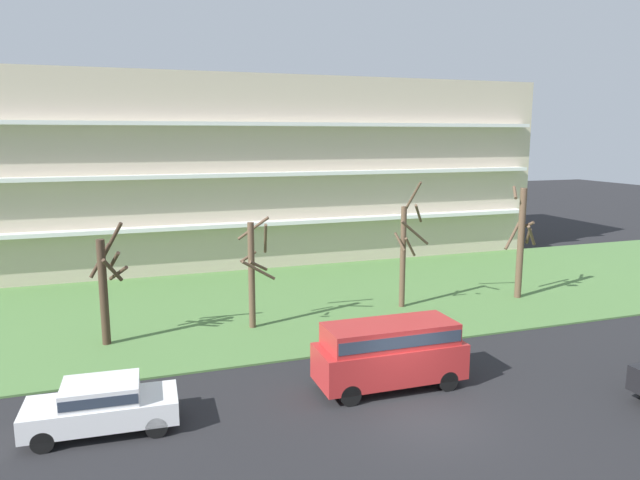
# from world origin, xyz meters

# --- Properties ---
(ground) EXTENTS (160.00, 160.00, 0.00)m
(ground) POSITION_xyz_m (0.00, 0.00, 0.00)
(ground) COLOR #232326
(grass_lawn_strip) EXTENTS (80.00, 16.00, 0.08)m
(grass_lawn_strip) POSITION_xyz_m (0.00, 14.00, 0.04)
(grass_lawn_strip) COLOR #547F42
(grass_lawn_strip) RESTS_ON ground
(apartment_building) EXTENTS (42.04, 12.48, 12.64)m
(apartment_building) POSITION_xyz_m (0.00, 27.76, 6.32)
(apartment_building) COLOR beige
(apartment_building) RESTS_ON ground
(tree_far_left) EXTENTS (1.59, 1.86, 5.24)m
(tree_far_left) POSITION_xyz_m (-9.36, 10.30, 2.64)
(tree_far_left) COLOR #423023
(tree_far_left) RESTS_ON ground
(tree_left) EXTENTS (1.62, 1.97, 5.14)m
(tree_left) POSITION_xyz_m (-3.07, 10.34, 2.76)
(tree_left) COLOR brown
(tree_left) RESTS_ON ground
(tree_center) EXTENTS (1.79, 1.83, 6.53)m
(tree_center) POSITION_xyz_m (4.94, 10.99, 3.06)
(tree_center) COLOR brown
(tree_center) RESTS_ON ground
(tree_right) EXTENTS (1.56, 1.58, 6.11)m
(tree_right) POSITION_xyz_m (11.65, 10.57, 3.18)
(tree_right) COLOR brown
(tree_right) RESTS_ON ground
(van_red_near_left) EXTENTS (5.23, 2.07, 2.36)m
(van_red_near_left) POSITION_xyz_m (-0.02, 2.50, 1.40)
(van_red_near_left) COLOR #B22828
(van_red_near_left) RESTS_ON ground
(sedan_white_center_left) EXTENTS (4.49, 2.03, 1.57)m
(sedan_white_center_left) POSITION_xyz_m (-9.51, 2.50, 0.87)
(sedan_white_center_left) COLOR white
(sedan_white_center_left) RESTS_ON ground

